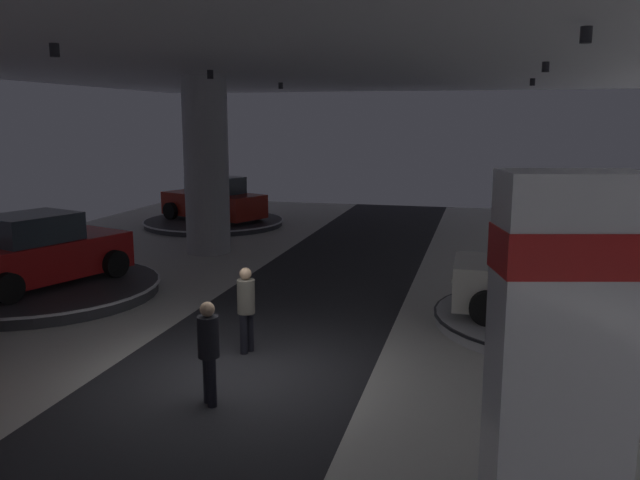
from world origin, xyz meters
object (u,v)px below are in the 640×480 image
at_px(display_platform_deep_right, 592,236).
at_px(display_car_mid_right, 562,279).
at_px(display_car_mid_left, 38,253).
at_px(visitor_walking_far, 246,305).
at_px(display_platform_deep_left, 214,222).
at_px(display_platform_mid_left, 42,289).
at_px(display_platform_mid_right, 557,321).
at_px(visitor_walking_near, 209,347).
at_px(brand_sign_pylon, 558,395).
at_px(column_left, 206,166).
at_px(display_car_deep_left, 214,201).
at_px(display_car_deep_right, 595,210).

bearing_deg(display_platform_deep_right, display_car_mid_right, -101.74).
relative_size(display_car_mid_left, visitor_walking_far, 2.87).
relative_size(display_platform_deep_left, display_platform_mid_left, 0.99).
bearing_deg(display_platform_mid_right, visitor_walking_near, -136.68).
xyz_separation_m(display_platform_mid_right, visitor_walking_far, (-5.65, -2.90, 0.76)).
xyz_separation_m(display_platform_mid_left, display_car_mid_left, (-0.01, -0.03, 0.90)).
distance_m(brand_sign_pylon, display_car_mid_right, 8.29).
distance_m(display_platform_mid_right, visitor_walking_far, 6.40).
xyz_separation_m(display_platform_mid_left, display_car_mid_right, (11.86, 0.47, 0.85)).
bearing_deg(visitor_walking_far, column_left, 118.04).
bearing_deg(display_car_mid_left, display_car_deep_left, 90.66).
xyz_separation_m(brand_sign_pylon, visitor_walking_far, (-4.73, 5.27, -1.07)).
bearing_deg(display_car_mid_right, brand_sign_pylon, -96.63).
relative_size(display_car_deep_right, display_car_mid_left, 0.95).
relative_size(column_left, display_car_deep_left, 1.20).
xyz_separation_m(display_platform_mid_right, display_car_mid_right, (0.03, 0.00, 0.88)).
bearing_deg(display_car_deep_right, display_car_mid_right, -101.79).
distance_m(display_car_mid_right, visitor_walking_near, 7.46).
height_order(brand_sign_pylon, display_car_mid_right, brand_sign_pylon).
bearing_deg(display_platform_deep_right, display_platform_mid_left, -142.56).
relative_size(column_left, display_car_deep_right, 1.27).
xyz_separation_m(display_platform_deep_right, visitor_walking_far, (-7.81, -13.14, 0.72)).
bearing_deg(brand_sign_pylon, display_platform_mid_right, 83.59).
relative_size(column_left, visitor_walking_near, 3.46).
xyz_separation_m(column_left, display_car_deep_left, (-1.93, 4.94, -1.75)).
height_order(column_left, display_platform_mid_left, column_left).
relative_size(brand_sign_pylon, display_platform_mid_right, 0.76).
height_order(column_left, display_platform_deep_right, column_left).
distance_m(brand_sign_pylon, display_platform_deep_left, 21.58).
relative_size(display_car_deep_left, display_car_mid_left, 1.00).
height_order(display_platform_mid_left, display_platform_mid_right, display_platform_mid_left).
relative_size(display_platform_mid_right, visitor_walking_near, 3.15).
bearing_deg(visitor_walking_near, display_platform_mid_right, 43.32).
bearing_deg(visitor_walking_far, brand_sign_pylon, -48.10).
distance_m(display_platform_deep_right, visitor_walking_far, 15.30).
xyz_separation_m(display_platform_deep_left, visitor_walking_near, (6.58, -15.36, 0.77)).
distance_m(display_platform_deep_left, display_platform_deep_right, 14.15).
height_order(column_left, display_car_mid_left, column_left).
relative_size(display_platform_deep_left, display_car_mid_right, 1.31).
relative_size(display_platform_deep_right, visitor_walking_near, 3.26).
relative_size(display_car_mid_left, display_car_mid_right, 1.07).
relative_size(brand_sign_pylon, display_car_mid_right, 0.90).
distance_m(brand_sign_pylon, display_platform_deep_right, 18.75).
bearing_deg(visitor_walking_near, column_left, 113.89).
bearing_deg(display_platform_deep_right, display_platform_deep_left, 179.89).
bearing_deg(brand_sign_pylon, visitor_walking_far, 131.90).
distance_m(brand_sign_pylon, display_car_mid_left, 13.38).
relative_size(brand_sign_pylon, display_platform_deep_left, 0.69).
height_order(display_car_deep_left, display_platform_mid_left, display_car_deep_left).
bearing_deg(display_car_mid_right, display_car_mid_left, -177.57).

